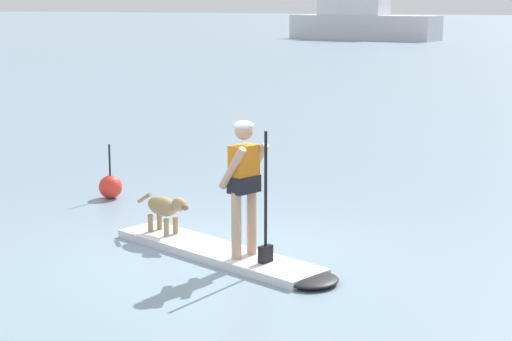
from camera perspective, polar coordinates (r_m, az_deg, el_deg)
name	(u,v)px	position (r m, az deg, el deg)	size (l,w,h in m)	color
ground_plane	(216,256)	(10.53, -2.69, -5.74)	(400.00, 400.00, 0.00)	gray
paddleboard	(229,256)	(10.36, -1.83, -5.73)	(3.44, 1.48, 0.10)	silver
person_paddler	(245,179)	(9.92, -0.75, -0.59)	(0.66, 0.56, 1.63)	tan
dog	(165,208)	(11.11, -6.13, -2.49)	(0.99, 0.36, 0.53)	#997A51
moored_boat_far_port	(361,22)	(72.05, 7.10, 9.84)	(12.95, 4.23, 9.39)	silver
marker_buoy	(110,187)	(13.69, -9.75, -1.07)	(0.37, 0.37, 0.87)	red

